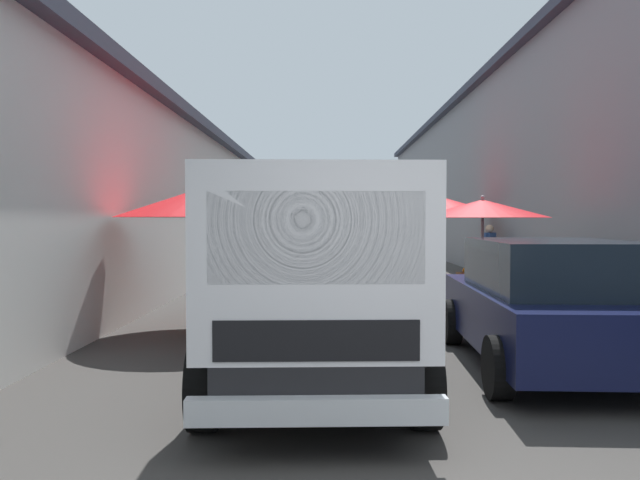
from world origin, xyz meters
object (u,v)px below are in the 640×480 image
at_px(vendor_by_crates, 489,250).
at_px(delivery_truck, 313,290).
at_px(fruit_stall_far_left, 482,223).
at_px(fruit_stall_near_right, 291,218).
at_px(hatchback_car, 549,303).
at_px(fruit_stall_mid_lane, 210,214).
at_px(fruit_stall_far_right, 439,209).

bearing_deg(vendor_by_crates, delivery_truck, 158.20).
height_order(fruit_stall_far_left, vendor_by_crates, fruit_stall_far_left).
relative_size(fruit_stall_far_left, vendor_by_crates, 1.51).
bearing_deg(fruit_stall_near_right, delivery_truck, -174.87).
bearing_deg(delivery_truck, hatchback_car, -61.27).
distance_m(fruit_stall_near_right, fruit_stall_far_left, 3.48).
height_order(fruit_stall_far_left, fruit_stall_mid_lane, fruit_stall_mid_lane).
xyz_separation_m(delivery_truck, vendor_by_crates, (10.94, -4.37, -0.16)).
bearing_deg(fruit_stall_near_right, fruit_stall_mid_lane, 156.57).
bearing_deg(fruit_stall_near_right, fruit_stall_far_left, -100.82).
bearing_deg(delivery_truck, fruit_stall_far_right, -14.89).
relative_size(fruit_stall_far_right, hatchback_car, 0.68).
xyz_separation_m(fruit_stall_far_right, delivery_truck, (-12.44, 3.31, -0.93)).
distance_m(fruit_stall_near_right, delivery_truck, 6.25).
xyz_separation_m(fruit_stall_near_right, delivery_truck, (-6.19, -0.56, -0.67)).
relative_size(fruit_stall_mid_lane, delivery_truck, 0.56).
relative_size(fruit_stall_near_right, hatchback_car, 0.64).
bearing_deg(fruit_stall_far_left, fruit_stall_near_right, 79.18).
bearing_deg(fruit_stall_far_right, delivery_truck, 165.11).
relative_size(fruit_stall_near_right, vendor_by_crates, 1.65).
xyz_separation_m(fruit_stall_mid_lane, vendor_by_crates, (7.20, -6.00, -0.88)).
height_order(hatchback_car, delivery_truck, delivery_truck).
relative_size(fruit_stall_far_left, hatchback_car, 0.59).
relative_size(fruit_stall_mid_lane, hatchback_car, 0.70).
distance_m(fruit_stall_far_left, delivery_truck, 6.26).
height_order(delivery_truck, vendor_by_crates, delivery_truck).
xyz_separation_m(fruit_stall_far_right, hatchback_car, (-11.00, 0.68, -1.24)).
height_order(hatchback_car, vendor_by_crates, vendor_by_crates).
bearing_deg(vendor_by_crates, hatchback_car, 169.57).
xyz_separation_m(fruit_stall_far_left, fruit_stall_far_right, (6.90, -0.45, 0.36)).
distance_m(fruit_stall_mid_lane, delivery_truck, 4.13).
bearing_deg(fruit_stall_far_right, fruit_stall_far_left, 176.29).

